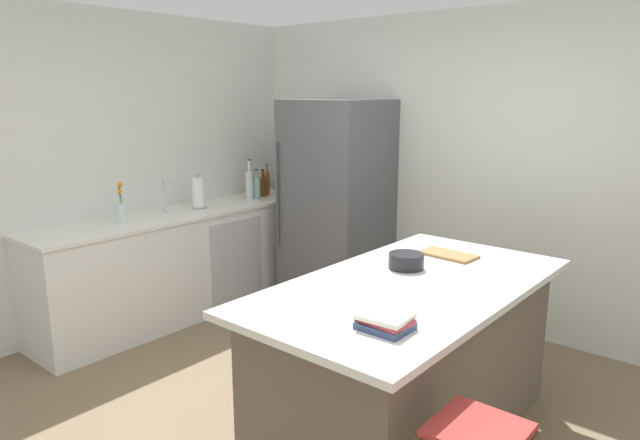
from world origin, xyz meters
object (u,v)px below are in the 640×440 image
object	(u,v)px
kitchen_island	(408,359)
soda_bottle	(250,184)
syrup_bottle	(263,186)
gin_bottle	(256,187)
olive_oil_bottle	(281,181)
cutting_board	(448,255)
sink_faucet	(164,195)
flower_vase	(121,210)
refrigerator	(337,204)
vinegar_bottle	(267,182)
whiskey_bottle	(286,182)
mixing_bowl	(406,261)
paper_towel_roll	(199,193)
cookbook_stack	(385,321)

from	to	relation	value
kitchen_island	soda_bottle	xyz separation A→B (m)	(-2.50, 1.13, 0.61)
syrup_bottle	gin_bottle	distance (m)	0.11
olive_oil_bottle	cutting_board	bearing A→B (deg)	-20.99
sink_faucet	cutting_board	bearing A→B (deg)	9.17
flower_vase	soda_bottle	bearing A→B (deg)	88.88
gin_bottle	refrigerator	bearing A→B (deg)	14.30
vinegar_bottle	kitchen_island	bearing A→B (deg)	-29.00
olive_oil_bottle	soda_bottle	xyz separation A→B (m)	(-0.06, -0.38, 0.01)
whiskey_bottle	refrigerator	bearing A→B (deg)	-12.61
gin_bottle	cutting_board	distance (m)	2.47
flower_vase	soda_bottle	world-z (taller)	soda_bottle
olive_oil_bottle	whiskey_bottle	bearing A→B (deg)	106.22
mixing_bowl	flower_vase	bearing A→B (deg)	-169.59
refrigerator	paper_towel_roll	xyz separation A→B (m)	(-0.86, -0.89, 0.12)
cookbook_stack	paper_towel_roll	bearing A→B (deg)	157.43
vinegar_bottle	syrup_bottle	size ratio (longest dim) A/B	1.16
kitchen_island	gin_bottle	xyz separation A→B (m)	(-2.49, 1.21, 0.57)
refrigerator	sink_faucet	size ratio (longest dim) A/B	6.26
whiskey_bottle	olive_oil_bottle	distance (m)	0.10
flower_vase	mixing_bowl	size ratio (longest dim) A/B	1.56
vinegar_bottle	flower_vase	bearing A→B (deg)	-89.36
flower_vase	syrup_bottle	bearing A→B (deg)	89.40
sink_faucet	cookbook_stack	distance (m)	2.93
paper_towel_roll	cutting_board	distance (m)	2.43
paper_towel_roll	flower_vase	bearing A→B (deg)	-90.62
refrigerator	gin_bottle	distance (m)	0.87
kitchen_island	olive_oil_bottle	xyz separation A→B (m)	(-2.44, 1.51, 0.60)
flower_vase	olive_oil_bottle	distance (m)	1.74
paper_towel_roll	cutting_board	xyz separation A→B (m)	(2.42, 0.07, -0.13)
syrup_bottle	cookbook_stack	bearing A→B (deg)	-35.14
paper_towel_roll	syrup_bottle	distance (m)	0.79
paper_towel_roll	gin_bottle	bearing A→B (deg)	87.49
sink_faucet	vinegar_bottle	bearing A→B (deg)	88.97
sink_faucet	whiskey_bottle	distance (m)	1.40
flower_vase	gin_bottle	size ratio (longest dim) A/B	1.15
whiskey_bottle	mixing_bowl	world-z (taller)	whiskey_bottle
refrigerator	whiskey_bottle	xyz separation A→B (m)	(-0.82, 0.18, 0.11)
kitchen_island	sink_faucet	world-z (taller)	sink_faucet
gin_bottle	soda_bottle	bearing A→B (deg)	-98.12
cookbook_stack	mixing_bowl	size ratio (longest dim) A/B	1.10
vinegar_bottle	mixing_bowl	xyz separation A→B (m)	(2.38, -1.20, -0.09)
vinegar_bottle	refrigerator	bearing A→B (deg)	0.71
refrigerator	vinegar_bottle	distance (m)	0.90
sink_faucet	whiskey_bottle	bearing A→B (deg)	86.20
flower_vase	gin_bottle	distance (m)	1.44
kitchen_island	whiskey_bottle	size ratio (longest dim) A/B	6.56
refrigerator	whiskey_bottle	distance (m)	0.85
olive_oil_bottle	gin_bottle	size ratio (longest dim) A/B	1.27
mixing_bowl	cutting_board	bearing A→B (deg)	80.26
sink_faucet	mixing_bowl	world-z (taller)	sink_faucet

